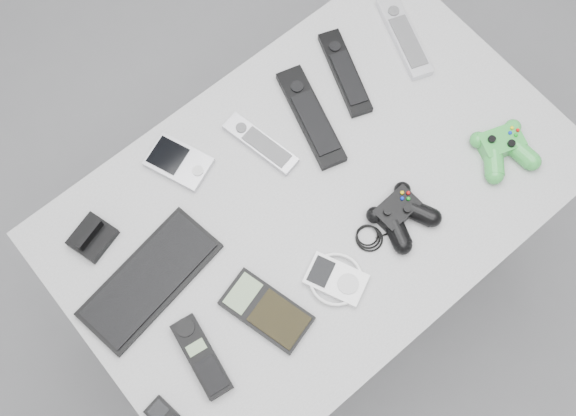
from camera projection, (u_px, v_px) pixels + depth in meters
floor at (320, 266)px, 2.05m from camera, size 3.50×3.50×0.00m
desk at (315, 207)px, 1.43m from camera, size 1.05×0.68×0.71m
pda_keyboard at (150, 279)px, 1.31m from camera, size 0.30×0.17×0.02m
dock_bracket at (91, 236)px, 1.32m from camera, size 0.10×0.09×0.04m
pda at (179, 162)px, 1.38m from camera, size 0.12×0.15×0.02m
remote_silver_a at (260, 143)px, 1.40m from camera, size 0.08×0.18×0.02m
remote_black_a at (345, 72)px, 1.45m from camera, size 0.12×0.21×0.02m
remote_black_b at (311, 116)px, 1.42m from camera, size 0.12×0.25×0.02m
remote_silver_b at (404, 36)px, 1.48m from camera, size 0.12×0.22×0.02m
cordless_handset at (201, 357)px, 1.25m from camera, size 0.07×0.16×0.02m
calculator at (266, 311)px, 1.29m from camera, size 0.13×0.19×0.02m
mp3_player at (336, 279)px, 1.30m from camera, size 0.15×0.15×0.02m
controller_black at (401, 214)px, 1.34m from camera, size 0.21×0.14×0.04m
controller_green at (503, 147)px, 1.38m from camera, size 0.16×0.16×0.04m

